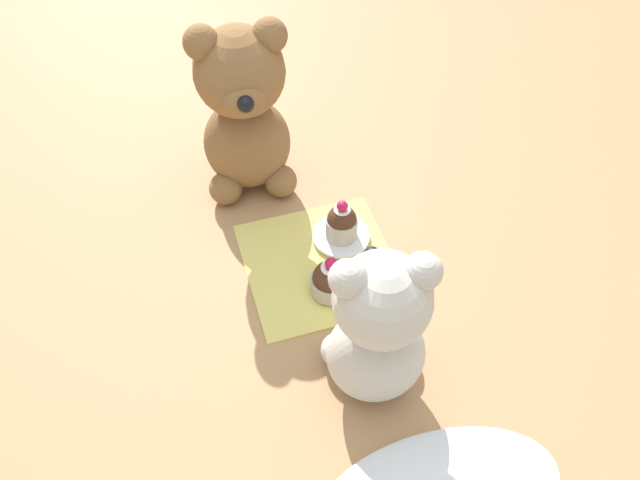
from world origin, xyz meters
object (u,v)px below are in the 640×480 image
object	(u,v)px
cupcake_near_cream_bear	(330,280)
cupcake_near_tan_bear	(342,223)
saucer_plate	(341,236)
teddy_bear_tan	(244,111)
teddy_bear_cream	(378,329)

from	to	relation	value
cupcake_near_cream_bear	cupcake_near_tan_bear	world-z (taller)	cupcake_near_tan_bear
saucer_plate	teddy_bear_tan	bearing A→B (deg)	-58.96
teddy_bear_cream	cupcake_near_tan_bear	distance (m)	0.25
cupcake_near_cream_bear	cupcake_near_tan_bear	xyz separation A→B (m)	(-0.05, -0.09, 0.01)
teddy_bear_tan	cupcake_near_tan_bear	size ratio (longest dim) A/B	4.02
teddy_bear_cream	saucer_plate	distance (m)	0.26
teddy_bear_cream	cupcake_near_tan_bear	bearing A→B (deg)	-88.83
teddy_bear_tan	cupcake_near_cream_bear	size ratio (longest dim) A/B	4.20
cupcake_near_cream_bear	teddy_bear_tan	bearing A→B (deg)	-78.06
saucer_plate	cupcake_near_tan_bear	world-z (taller)	cupcake_near_tan_bear
teddy_bear_tan	cupcake_near_cream_bear	bearing A→B (deg)	-72.22
teddy_bear_cream	teddy_bear_tan	distance (m)	0.41
saucer_plate	cupcake_near_cream_bear	bearing A→B (deg)	62.59
cupcake_near_tan_bear	teddy_bear_cream	bearing A→B (deg)	81.07
cupcake_near_cream_bear	cupcake_near_tan_bear	distance (m)	0.10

